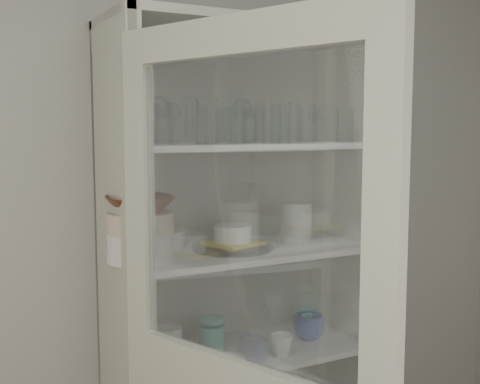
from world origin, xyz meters
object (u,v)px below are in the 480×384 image
cream_bowl (140,223)px  mug_teal (305,320)px  plate_stack_back (159,239)px  white_canister (168,343)px  white_ramekin (233,233)px  mug_white (282,345)px  pantry_cabinet (233,324)px  goblet_0 (159,117)px  plate_stack_front (141,247)px  mug_blue (309,327)px  grey_bowl_stack (296,223)px  teal_jar (212,335)px  goblet_3 (315,123)px  measuring_cups (210,361)px  goblet_2 (242,118)px  glass_platter (233,247)px  yellow_trivet (233,243)px  terracotta_bowl (140,204)px  goblet_1 (172,121)px

cream_bowl → mug_teal: (0.75, 0.09, -0.49)m
plate_stack_back → mug_teal: size_ratio=2.02×
white_canister → white_ramekin: bearing=-9.5°
white_ramekin → mug_white: 0.46m
pantry_cabinet → goblet_0: size_ratio=11.07×
plate_stack_front → mug_teal: size_ratio=2.29×
pantry_cabinet → white_canister: size_ratio=16.92×
cream_bowl → white_canister: bearing=30.1°
white_ramekin → mug_blue: bearing=-3.7°
grey_bowl_stack → white_canister: grey_bowl_stack is taller
plate_stack_front → grey_bowl_stack: 0.66m
teal_jar → grey_bowl_stack: bearing=-8.3°
goblet_3 → plate_stack_front: size_ratio=0.66×
cream_bowl → measuring_cups: cream_bowl is taller
pantry_cabinet → goblet_2: 0.82m
goblet_3 → glass_platter: bearing=-166.0°
yellow_trivet → white_canister: bearing=170.5°
mug_teal → plate_stack_back: bearing=163.9°
plate_stack_front → terracotta_bowl: (-0.00, 0.00, 0.15)m
mug_blue → teal_jar: teal_jar is taller
goblet_0 → teal_jar: bearing=-18.5°
mug_blue → plate_stack_front: bearing=-162.5°
glass_platter → white_ramekin: (0.00, 0.00, 0.05)m
goblet_2 → mug_white: bearing=-76.3°
goblet_2 → glass_platter: 0.50m
mug_blue → mug_white: (-0.20, -0.10, -0.01)m
goblet_2 → teal_jar: 0.85m
goblet_2 → cream_bowl: 0.60m
goblet_3 → glass_platter: (-0.45, -0.11, -0.47)m
grey_bowl_stack → white_canister: (-0.53, 0.04, -0.42)m
yellow_trivet → plate_stack_back: bearing=146.5°
mug_blue → white_canister: size_ratio=1.02×
teal_jar → measuring_cups: 0.16m
plate_stack_front → glass_platter: bearing=4.5°
plate_stack_front → measuring_cups: plate_stack_front is taller
mug_white → measuring_cups: 0.28m
goblet_1 → measuring_cups: bearing=-76.9°
cream_bowl → white_canister: size_ratio=1.84×
goblet_1 → yellow_trivet: (0.19, -0.12, -0.46)m
terracotta_bowl → goblet_3: bearing=9.8°
white_ramekin → mug_blue: white_ramekin is taller
mug_white → measuring_cups: mug_white is taller
yellow_trivet → mug_blue: (0.34, -0.02, -0.37)m
measuring_cups → grey_bowl_stack: bearing=12.0°
terracotta_bowl → measuring_cups: terracotta_bowl is taller
goblet_1 → measuring_cups: size_ratio=1.58×
glass_platter → measuring_cups: size_ratio=2.98×
mug_white → teal_jar: teal_jar is taller
measuring_cups → white_canister: (-0.11, 0.13, 0.04)m
cream_bowl → white_ramekin: size_ratio=1.60×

